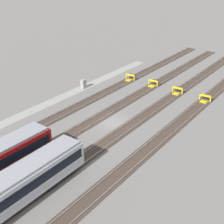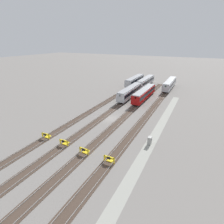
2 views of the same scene
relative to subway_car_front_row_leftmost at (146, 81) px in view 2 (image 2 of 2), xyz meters
The scene contains 16 objects.
ground_plane 38.71m from the subway_car_front_row_leftmost, behind, with size 400.00×400.00×0.00m, color gray.
service_walkway 41.45m from the subway_car_front_row_leftmost, 158.66° to the right, with size 54.00×2.00×0.01m, color #9E9E93.
rail_track_nearest 39.99m from the subway_car_front_row_leftmost, 164.92° to the right, with size 90.00×2.23×0.21m.
rail_track_near_inner 38.96m from the subway_car_front_row_leftmost, behind, with size 90.00×2.24×0.21m.
rail_track_middle 38.62m from the subway_car_front_row_leftmost, behind, with size 90.00×2.24×0.21m.
rail_track_far_inner 38.96m from the subway_car_front_row_leftmost, behind, with size 90.00×2.23×0.21m.
subway_car_front_row_leftmost is the anchor object (origin of this frame).
subway_car_front_row_left_inner 5.13m from the subway_car_front_row_leftmost, 91.55° to the left, with size 18.01×2.91×3.70m.
subway_car_front_row_centre 18.87m from the subway_car_front_row_leftmost, behind, with size 18.03×3.02×3.70m.
subway_car_front_row_right_inner 19.57m from the subway_car_front_row_leftmost, 164.62° to the right, with size 18.02×2.97×3.70m.
subway_car_front_row_rightmost 10.37m from the subway_car_front_row_leftmost, 89.83° to the right, with size 18.02×2.95×3.70m.
bumper_stop_nearest_track 55.45m from the subway_car_front_row_leftmost, 169.20° to the right, with size 1.36×2.01×1.22m.
bumper_stop_near_inner_track 54.66m from the subway_car_front_row_leftmost, behind, with size 1.37×2.01×1.22m.
bumper_stop_middle_track 53.90m from the subway_car_front_row_leftmost, behind, with size 1.36×2.01×1.22m.
bumper_stop_far_inner_track 53.86m from the subway_car_front_row_leftmost, behind, with size 1.37×2.01×1.22m.
electrical_cabinet 48.40m from the subway_car_front_row_leftmost, 162.06° to the right, with size 0.90×0.73×1.60m.
Camera 2 is at (-37.41, -19.22, 19.22)m, focal length 28.00 mm.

